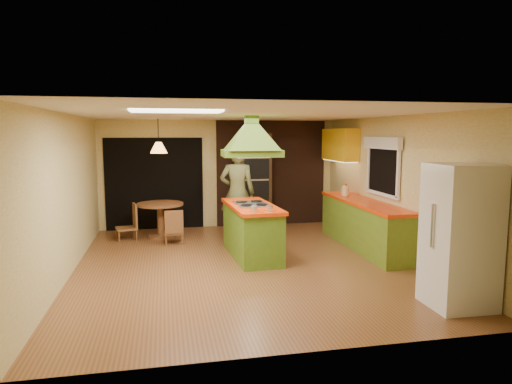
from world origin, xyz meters
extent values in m
plane|color=brown|center=(0.00, 0.00, 0.00)|extent=(6.50, 6.50, 0.00)
plane|color=beige|center=(0.00, 3.25, 1.25)|extent=(5.50, 0.00, 5.50)
plane|color=beige|center=(0.00, -3.25, 1.25)|extent=(5.50, 0.00, 5.50)
plane|color=beige|center=(-2.75, 0.00, 1.25)|extent=(0.00, 6.50, 6.50)
plane|color=beige|center=(2.75, 0.00, 1.25)|extent=(0.00, 6.50, 6.50)
plane|color=silver|center=(0.00, 0.00, 2.50)|extent=(6.50, 6.50, 0.00)
cube|color=#381E14|center=(1.25, 3.23, 1.25)|extent=(2.64, 0.03, 2.50)
cube|color=black|center=(-1.50, 3.23, 1.05)|extent=(2.20, 0.03, 2.10)
cube|color=olive|center=(2.45, 0.60, 0.43)|extent=(0.58, 3.00, 0.86)
cube|color=#E53807|center=(2.45, 0.60, 0.89)|extent=(0.62, 3.05, 0.06)
cube|color=yellow|center=(2.57, 2.20, 1.95)|extent=(0.34, 1.40, 0.70)
cube|color=black|center=(2.72, 0.40, 1.55)|extent=(0.03, 1.16, 0.96)
cube|color=white|center=(2.67, 0.40, 2.02)|extent=(0.10, 1.35, 0.22)
cube|color=white|center=(-1.10, -1.20, 2.48)|extent=(1.20, 0.60, 0.03)
cube|color=#598521|center=(0.23, 0.44, 0.44)|extent=(0.79, 1.84, 0.88)
cube|color=#F73C08|center=(0.23, 0.44, 0.91)|extent=(0.85, 1.92, 0.06)
cube|color=silver|center=(0.23, 0.44, 0.95)|extent=(0.59, 0.82, 0.02)
cube|color=#4F731C|center=(0.23, 0.44, 1.85)|extent=(1.04, 0.76, 0.12)
pyramid|color=#4F731C|center=(0.23, 0.44, 2.36)|extent=(1.04, 0.76, 0.45)
cube|color=#4F731C|center=(0.23, 0.44, 2.43)|extent=(0.22, 0.22, 0.14)
imported|color=#4E512B|center=(0.18, 1.73, 0.98)|extent=(0.81, 0.62, 1.97)
cube|color=white|center=(2.35, -2.43, 0.91)|extent=(0.76, 0.72, 1.82)
cube|color=#3F2514|center=(0.78, 2.95, 1.10)|extent=(0.75, 0.62, 2.20)
cube|color=black|center=(0.78, 2.65, 1.40)|extent=(0.57, 0.05, 0.45)
cube|color=black|center=(0.78, 2.65, 0.90)|extent=(0.57, 0.05, 0.45)
cylinder|color=brown|center=(-1.38, 2.34, 0.71)|extent=(0.97, 0.97, 0.05)
cylinder|color=brown|center=(-1.38, 2.34, 0.37)|extent=(0.14, 0.14, 0.68)
cylinder|color=brown|center=(-1.38, 2.34, 0.03)|extent=(0.55, 0.55, 0.05)
cone|color=#FF9E3F|center=(-1.38, 2.34, 1.90)|extent=(0.41, 0.41, 0.23)
cylinder|color=#F8EFC7|center=(2.40, 1.40, 1.02)|extent=(0.16, 0.16, 0.20)
cylinder|color=#EEE7BF|center=(2.40, 1.39, 1.01)|extent=(0.14, 0.14, 0.18)
cylinder|color=beige|center=(2.40, 1.49, 1.00)|extent=(0.15, 0.15, 0.16)
camera|label=1|loc=(-1.28, -7.41, 2.19)|focal=32.00mm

